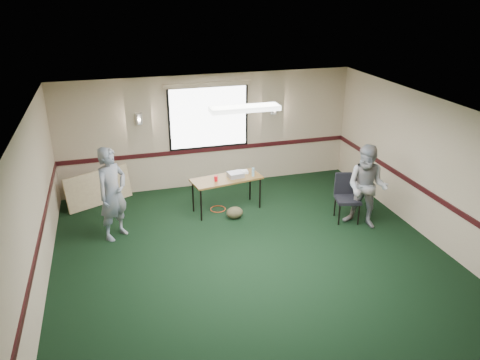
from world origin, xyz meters
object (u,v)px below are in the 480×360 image
object	(u,v)px
projector	(236,175)
conference_chair	(347,193)
folding_table	(227,180)
person_left	(113,194)
person_right	(367,187)

from	to	relation	value
projector	conference_chair	world-z (taller)	conference_chair
folding_table	projector	bearing A→B (deg)	-7.07
folding_table	person_left	bearing A→B (deg)	-177.03
folding_table	projector	world-z (taller)	projector
projector	conference_chair	xyz separation A→B (m)	(2.10, -1.08, -0.23)
folding_table	person_left	size ratio (longest dim) A/B	0.86
person_left	conference_chair	bearing A→B (deg)	-48.46
projector	person_right	distance (m)	2.74
conference_chair	person_left	world-z (taller)	person_left
person_left	person_right	xyz separation A→B (m)	(4.87, -0.93, -0.06)
conference_chair	person_left	size ratio (longest dim) A/B	0.53
person_left	folding_table	bearing A→B (deg)	-29.19
folding_table	person_left	xyz separation A→B (m)	(-2.37, -0.54, 0.22)
folding_table	person_right	xyz separation A→B (m)	(2.50, -1.47, 0.17)
projector	conference_chair	size ratio (longest dim) A/B	0.32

